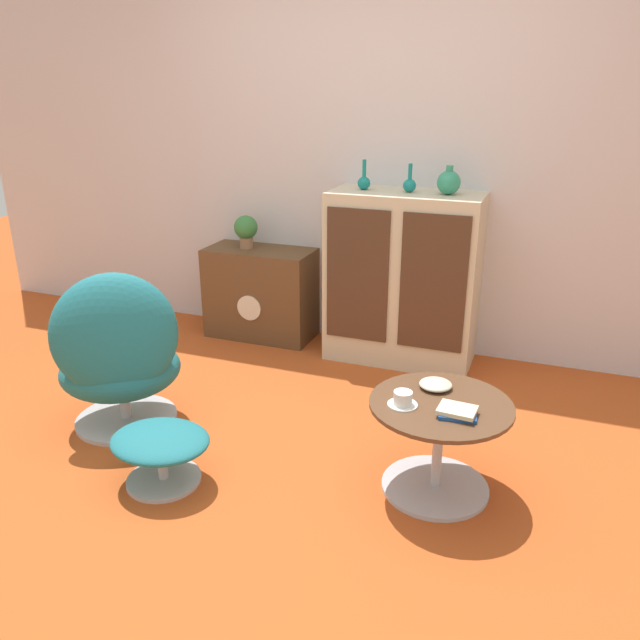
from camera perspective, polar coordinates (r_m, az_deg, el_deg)
ground_plane at (r=3.06m, az=-4.78°, el=-13.09°), size 12.00×12.00×0.00m
wall_back at (r=4.16m, az=5.14°, el=15.15°), size 6.40×0.06×2.60m
sideboard at (r=4.00m, az=7.56°, el=3.79°), size 0.93×0.45×1.09m
tv_console at (r=4.43m, az=-5.43°, el=2.48°), size 0.75×0.38×0.64m
egg_chair at (r=3.33m, az=-17.97°, el=-3.04°), size 0.83×0.82×0.87m
ottoman at (r=2.92m, az=-14.37°, el=-11.11°), size 0.46×0.39×0.26m
coffee_table at (r=2.80m, az=10.77°, el=-10.64°), size 0.61×0.61×0.43m
vase_leftmost at (r=3.95m, az=3.99°, el=12.52°), size 0.08×0.08×0.18m
vase_inner_left at (r=3.87m, az=8.19°, el=12.18°), size 0.08×0.08×0.17m
vase_inner_right at (r=3.82m, az=11.69°, el=12.22°), size 0.14×0.14×0.17m
potted_plant at (r=4.36m, az=-6.79°, el=8.23°), size 0.16×0.16×0.23m
teacup at (r=2.66m, az=7.58°, el=-7.24°), size 0.13×0.13×0.06m
book_stack at (r=2.62m, az=12.45°, el=-8.20°), size 0.17×0.14×0.03m
bowl at (r=2.83m, az=10.52°, el=-5.80°), size 0.15×0.15×0.04m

